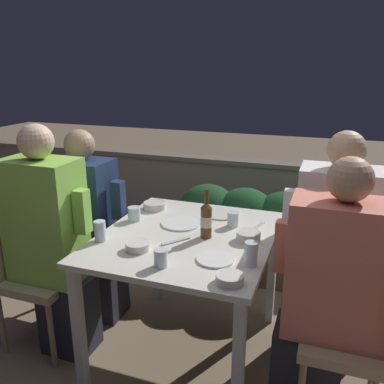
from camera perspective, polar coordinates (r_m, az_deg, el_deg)
The scene contains 27 objects.
ground_plane at distance 2.62m, azimuth -0.61°, elevation -21.37°, with size 16.00×16.00×0.00m, color #847056.
parapet_wall at distance 3.97m, azimuth 8.26°, elevation -1.04°, with size 9.00×0.18×0.78m.
dining_table at distance 2.26m, azimuth -0.67°, elevation -8.11°, with size 0.92×1.04×0.76m.
planter_hedge at distance 3.26m, azimuth 7.40°, elevation -5.05°, with size 1.11×0.47×0.73m.
chair_left_near at distance 2.61m, azimuth -22.15°, elevation -8.70°, with size 0.42×0.41×0.91m.
person_green_blouse at distance 2.44m, azimuth -19.06°, elevation -6.76°, with size 0.49×0.26×1.35m.
chair_left_far at distance 2.87m, azimuth -17.20°, elevation -5.79°, with size 0.42×0.41×0.91m.
person_navy_jumper at distance 2.73m, azimuth -14.05°, elevation -4.62°, with size 0.47×0.26×1.27m.
chair_right_near at distance 2.05m, azimuth 24.00°, elevation -16.53°, with size 0.42×0.41×0.91m.
person_coral_top at distance 1.99m, azimuth 18.60°, elevation -13.68°, with size 0.51×0.26×1.29m.
chair_right_far at distance 2.39m, azimuth 23.03°, elevation -11.32°, with size 0.42×0.41×0.91m.
person_white_polo at distance 2.33m, azimuth 18.61°, elevation -8.18°, with size 0.49×0.26×1.34m.
beer_bottle at distance 2.16m, azimuth 2.03°, elevation -3.83°, with size 0.06×0.06×0.27m.
plate_0 at distance 2.36m, azimuth -1.55°, elevation -4.43°, with size 0.23×0.23×0.01m.
plate_1 at distance 1.95m, azimuth 3.31°, elevation -9.40°, with size 0.18×0.18×0.01m.
plate_2 at distance 2.52m, azimuth 4.12°, elevation -3.07°, with size 0.22×0.22×0.01m.
bowl_0 at distance 2.16m, azimuth 7.91°, elevation -6.07°, with size 0.13×0.13×0.05m.
bowl_1 at distance 2.06m, azimuth -7.65°, elevation -7.47°, with size 0.12×0.12×0.04m.
bowl_2 at distance 2.61m, azimuth -5.29°, elevation -1.84°, with size 0.14×0.14×0.04m.
bowl_3 at distance 1.76m, azimuth 5.32°, elevation -11.94°, with size 0.12×0.12×0.04m.
glass_cup_0 at distance 1.90m, azimuth 8.26°, elevation -8.59°, with size 0.06×0.06×0.12m.
glass_cup_1 at distance 1.88m, azimuth -4.42°, elevation -9.23°, with size 0.06×0.06×0.08m.
glass_cup_2 at distance 2.33m, azimuth 5.77°, elevation -3.81°, with size 0.07×0.07×0.08m.
glass_cup_3 at distance 2.19m, azimuth -12.78°, elevation -5.35°, with size 0.06×0.06×0.11m.
glass_cup_4 at distance 2.43m, azimuth -8.11°, elevation -3.04°, with size 0.08×0.08×0.08m.
fork_0 at distance 2.14m, azimuth -2.28°, elevation -6.90°, with size 0.12×0.15×0.01m.
fork_1 at distance 2.34m, azimuth 9.09°, elevation -4.90°, with size 0.06×0.17×0.01m.
Camera 1 is at (0.71, -1.92, 1.64)m, focal length 38.00 mm.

